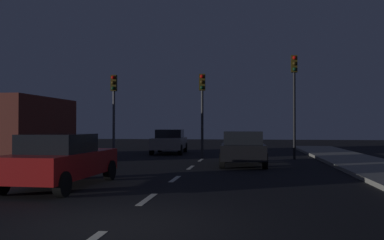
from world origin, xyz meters
TOP-DOWN VIEW (x-y plane):
  - ground_plane at (0.00, 7.00)m, footprint 80.00×80.00m
  - lane_stripe_second at (0.00, 2.60)m, footprint 0.16×1.60m
  - lane_stripe_third at (0.00, 6.40)m, footprint 0.16×1.60m
  - lane_stripe_fourth at (0.00, 10.20)m, footprint 0.16×1.60m
  - lane_stripe_fifth at (0.00, 14.00)m, footprint 0.16×1.60m
  - traffic_signal_left at (-5.03, 15.13)m, footprint 0.32×0.38m
  - traffic_signal_center at (-0.05, 15.13)m, footprint 0.32×0.38m
  - traffic_signal_right at (4.83, 15.13)m, footprint 0.32×0.38m
  - car_stopped_ahead at (2.18, 11.35)m, footprint 2.04×3.96m
  - car_adjacent_lane at (-2.93, 4.18)m, footprint 2.00×4.38m
  - car_oncoming_far at (-2.55, 18.78)m, footprint 2.12×4.16m
  - storefront_left at (-10.44, 13.73)m, footprint 4.87×6.41m

SIDE VIEW (x-z plane):
  - ground_plane at x=0.00m, z-range 0.00..0.00m
  - lane_stripe_second at x=0.00m, z-range 0.00..0.01m
  - lane_stripe_third at x=0.00m, z-range 0.00..0.01m
  - lane_stripe_fourth at x=0.00m, z-range 0.00..0.01m
  - lane_stripe_fifth at x=0.00m, z-range 0.00..0.01m
  - car_stopped_ahead at x=2.18m, z-range 0.01..1.53m
  - car_adjacent_lane at x=-2.93m, z-range 0.01..1.54m
  - car_oncoming_far at x=-2.55m, z-range 0.01..1.54m
  - storefront_left at x=-10.44m, z-range 0.00..3.29m
  - traffic_signal_center at x=-0.05m, z-range 0.94..5.52m
  - traffic_signal_left at x=-5.03m, z-range 0.94..5.55m
  - traffic_signal_right at x=4.83m, z-range 1.06..6.55m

